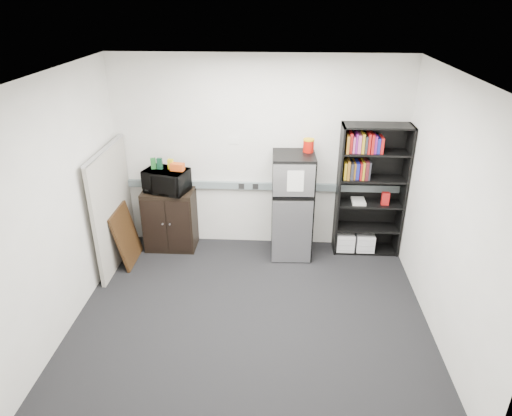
# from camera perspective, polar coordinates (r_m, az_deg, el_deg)

# --- Properties ---
(floor) EXTENTS (4.00, 4.00, 0.00)m
(floor) POSITION_cam_1_polar(r_m,az_deg,el_deg) (5.42, -0.60, -13.18)
(floor) COLOR black
(floor) RESTS_ON ground
(wall_back) EXTENTS (4.00, 0.02, 2.70)m
(wall_back) POSITION_cam_1_polar(r_m,az_deg,el_deg) (6.32, 0.42, 6.65)
(wall_back) COLOR silver
(wall_back) RESTS_ON floor
(wall_right) EXTENTS (0.02, 3.50, 2.70)m
(wall_right) POSITION_cam_1_polar(r_m,az_deg,el_deg) (4.99, 22.89, -0.77)
(wall_right) COLOR silver
(wall_right) RESTS_ON floor
(wall_left) EXTENTS (0.02, 3.50, 2.70)m
(wall_left) POSITION_cam_1_polar(r_m,az_deg,el_deg) (5.23, -23.12, 0.35)
(wall_left) COLOR silver
(wall_left) RESTS_ON floor
(ceiling) EXTENTS (4.00, 3.50, 0.02)m
(ceiling) POSITION_cam_1_polar(r_m,az_deg,el_deg) (4.29, -0.77, 16.25)
(ceiling) COLOR white
(ceiling) RESTS_ON wall_back
(electrical_raceway) EXTENTS (3.92, 0.05, 0.10)m
(electrical_raceway) POSITION_cam_1_polar(r_m,az_deg,el_deg) (6.45, 0.39, 2.78)
(electrical_raceway) COLOR slate
(electrical_raceway) RESTS_ON wall_back
(wall_note) EXTENTS (0.14, 0.00, 0.10)m
(wall_note) POSITION_cam_1_polar(r_m,az_deg,el_deg) (6.28, -2.80, 8.41)
(wall_note) COLOR white
(wall_note) RESTS_ON wall_back
(bookshelf) EXTENTS (0.90, 0.34, 1.85)m
(bookshelf) POSITION_cam_1_polar(r_m,az_deg,el_deg) (6.39, 13.95, 2.46)
(bookshelf) COLOR black
(bookshelf) RESTS_ON floor
(cubicle_partition) EXTENTS (0.06, 1.30, 1.62)m
(cubicle_partition) POSITION_cam_1_polar(r_m,az_deg,el_deg) (6.30, -17.47, 0.06)
(cubicle_partition) COLOR gray
(cubicle_partition) RESTS_ON floor
(cabinet) EXTENTS (0.71, 0.47, 0.89)m
(cabinet) POSITION_cam_1_polar(r_m,az_deg,el_deg) (6.63, -10.66, -1.40)
(cabinet) COLOR black
(cabinet) RESTS_ON floor
(microwave) EXTENTS (0.66, 0.53, 0.32)m
(microwave) POSITION_cam_1_polar(r_m,az_deg,el_deg) (6.37, -11.13, 3.38)
(microwave) COLOR black
(microwave) RESTS_ON cabinet
(snack_box_a) EXTENTS (0.08, 0.07, 0.15)m
(snack_box_a) POSITION_cam_1_polar(r_m,az_deg,el_deg) (6.36, -12.71, 5.46)
(snack_box_a) COLOR #185521
(snack_box_a) RESTS_ON microwave
(snack_box_b) EXTENTS (0.07, 0.05, 0.15)m
(snack_box_b) POSITION_cam_1_polar(r_m,az_deg,el_deg) (6.34, -11.96, 5.46)
(snack_box_b) COLOR #0C3822
(snack_box_b) RESTS_ON microwave
(snack_box_c) EXTENTS (0.08, 0.06, 0.14)m
(snack_box_c) POSITION_cam_1_polar(r_m,az_deg,el_deg) (6.30, -10.62, 5.41)
(snack_box_c) COLOR gold
(snack_box_c) RESTS_ON microwave
(snack_bag) EXTENTS (0.19, 0.13, 0.10)m
(snack_bag) POSITION_cam_1_polar(r_m,az_deg,el_deg) (6.24, -9.80, 5.08)
(snack_bag) COLOR #DB4E15
(snack_bag) RESTS_ON microwave
(refrigerator) EXTENTS (0.57, 0.60, 1.47)m
(refrigerator) POSITION_cam_1_polar(r_m,az_deg,el_deg) (6.24, 4.56, 0.24)
(refrigerator) COLOR black
(refrigerator) RESTS_ON floor
(coffee_can) EXTENTS (0.14, 0.14, 0.19)m
(coffee_can) POSITION_cam_1_polar(r_m,az_deg,el_deg) (6.07, 6.59, 7.88)
(coffee_can) COLOR #AB1007
(coffee_can) RESTS_ON refrigerator
(framed_poster) EXTENTS (0.20, 0.62, 0.78)m
(framed_poster) POSITION_cam_1_polar(r_m,az_deg,el_deg) (6.43, -15.89, -3.33)
(framed_poster) COLOR black
(framed_poster) RESTS_ON floor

